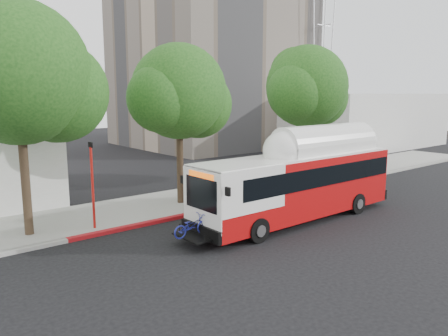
% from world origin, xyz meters
% --- Properties ---
extents(ground, '(120.00, 120.00, 0.00)m').
position_xyz_m(ground, '(0.00, 0.00, 0.00)').
color(ground, black).
rests_on(ground, ground).
extents(sidewalk, '(60.00, 5.00, 0.15)m').
position_xyz_m(sidewalk, '(0.00, 6.50, 0.07)').
color(sidewalk, gray).
rests_on(sidewalk, ground).
extents(curb_strip, '(60.00, 0.30, 0.15)m').
position_xyz_m(curb_strip, '(0.00, 3.90, 0.07)').
color(curb_strip, gray).
rests_on(curb_strip, ground).
extents(red_curb_segment, '(10.00, 0.32, 0.16)m').
position_xyz_m(red_curb_segment, '(-3.00, 3.90, 0.08)').
color(red_curb_segment, maroon).
rests_on(red_curb_segment, ground).
extents(street_tree_left, '(6.67, 5.80, 9.74)m').
position_xyz_m(street_tree_left, '(-8.53, 5.56, 6.60)').
color(street_tree_left, '#2D2116').
rests_on(street_tree_left, ground).
extents(street_tree_mid, '(5.75, 5.00, 8.62)m').
position_xyz_m(street_tree_mid, '(-0.59, 6.06, 5.91)').
color(street_tree_mid, '#2D2116').
rests_on(street_tree_mid, ground).
extents(street_tree_right, '(6.21, 5.40, 9.18)m').
position_xyz_m(street_tree_right, '(9.44, 5.86, 6.26)').
color(street_tree_right, '#2D2116').
rests_on(street_tree_right, ground).
extents(horizon_block, '(20.00, 12.00, 6.00)m').
position_xyz_m(horizon_block, '(30.00, 16.00, 3.00)').
color(horizon_block, silver).
rests_on(horizon_block, ground).
extents(transit_bus, '(12.26, 2.66, 3.62)m').
position_xyz_m(transit_bus, '(1.82, 0.04, 1.69)').
color(transit_bus, '#AD0C0D').
rests_on(transit_bus, ground).
extents(signal_pole, '(0.11, 0.38, 3.96)m').
position_xyz_m(signal_pole, '(-6.52, 4.56, 2.03)').
color(signal_pole, red).
rests_on(signal_pole, ground).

